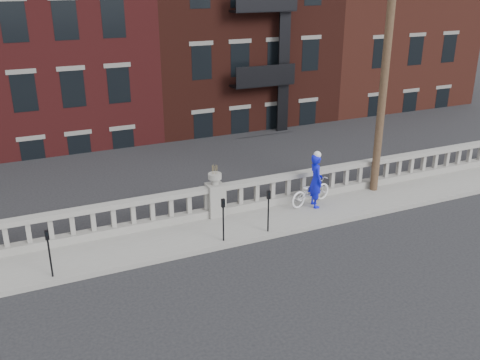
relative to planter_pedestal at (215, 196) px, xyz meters
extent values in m
plane|color=black|center=(0.00, -3.95, -0.83)|extent=(120.00, 120.00, 0.00)
cube|color=gray|center=(0.00, -0.95, -0.76)|extent=(32.00, 2.20, 0.15)
cube|color=gray|center=(0.00, 0.00, -0.56)|extent=(28.00, 0.34, 0.25)
cube|color=gray|center=(0.00, 0.00, 0.27)|extent=(28.00, 0.34, 0.16)
cube|color=gray|center=(0.00, 0.00, -0.13)|extent=(0.55, 0.55, 1.10)
cylinder|color=gray|center=(0.00, 0.00, 0.52)|extent=(0.24, 0.24, 0.20)
cylinder|color=gray|center=(0.00, 0.00, 0.70)|extent=(0.44, 0.44, 0.18)
cube|color=#605E59|center=(0.00, 0.35, -3.26)|extent=(36.00, 0.50, 5.15)
cube|color=black|center=(0.00, 22.00, -6.08)|extent=(80.00, 44.00, 0.50)
cube|color=#595651|center=(-2.00, 4.50, -3.83)|extent=(16.00, 7.00, 4.00)
cube|color=#595651|center=(22.00, 29.00, 3.17)|extent=(14.00, 14.00, 18.00)
cube|color=#4D1616|center=(-4.00, 16.00, 1.17)|extent=(10.00, 14.00, 14.00)
cube|color=#36130E|center=(6.00, 16.00, 1.92)|extent=(10.00, 14.00, 15.50)
cube|color=#532219|center=(16.00, 16.00, 0.17)|extent=(10.00, 14.00, 12.00)
cylinder|color=#422D1E|center=(6.20, -0.35, 4.32)|extent=(0.28, 0.28, 10.00)
cylinder|color=black|center=(-5.39, -1.80, -0.13)|extent=(0.05, 0.05, 1.10)
cube|color=black|center=(-5.39, -1.80, 0.55)|extent=(0.10, 0.08, 0.26)
cube|color=black|center=(-5.39, -1.85, 0.59)|extent=(0.06, 0.01, 0.08)
cylinder|color=black|center=(-0.47, -1.80, -0.13)|extent=(0.05, 0.05, 1.10)
cube|color=black|center=(-0.47, -1.80, 0.55)|extent=(0.10, 0.08, 0.26)
cube|color=black|center=(-0.47, -1.85, 0.59)|extent=(0.06, 0.01, 0.08)
cylinder|color=black|center=(1.03, -1.80, -0.13)|extent=(0.05, 0.05, 1.10)
cube|color=black|center=(1.03, -1.80, 0.55)|extent=(0.10, 0.08, 0.26)
cube|color=black|center=(1.03, -1.85, 0.59)|extent=(0.06, 0.01, 0.08)
imported|color=white|center=(3.36, -0.49, -0.21)|extent=(1.89, 1.06, 0.94)
imported|color=#0D12CB|center=(3.39, -0.74, 0.26)|extent=(0.57, 0.76, 1.88)
camera|label=1|loc=(-5.96, -15.04, 6.83)|focal=40.00mm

